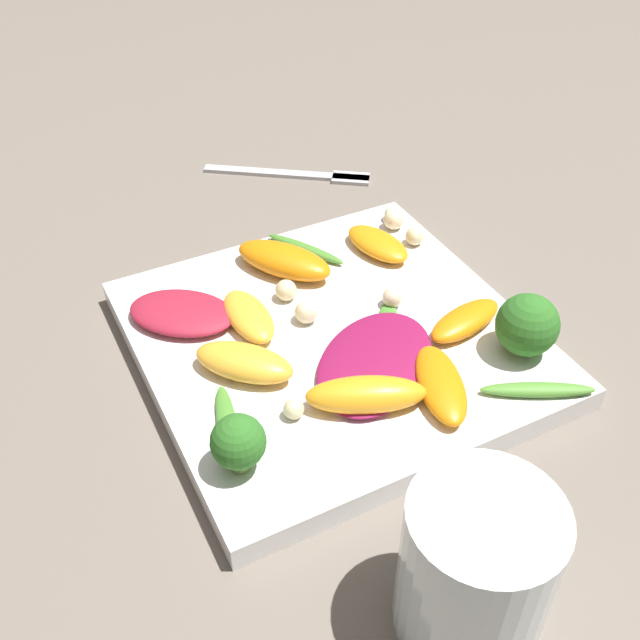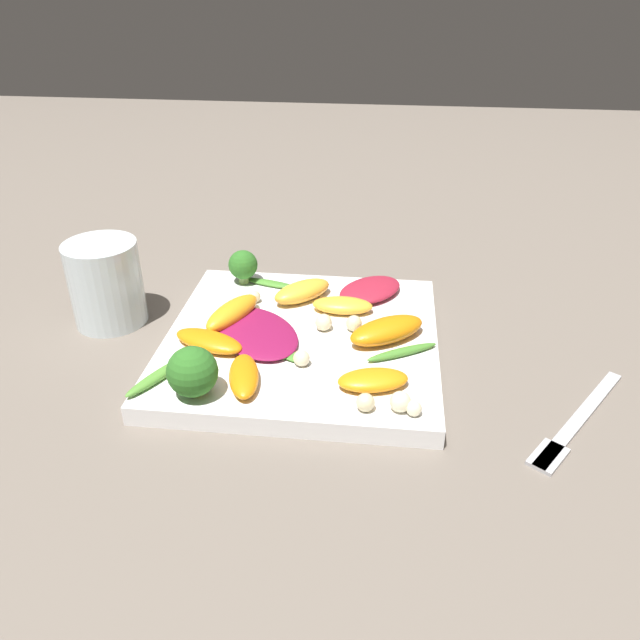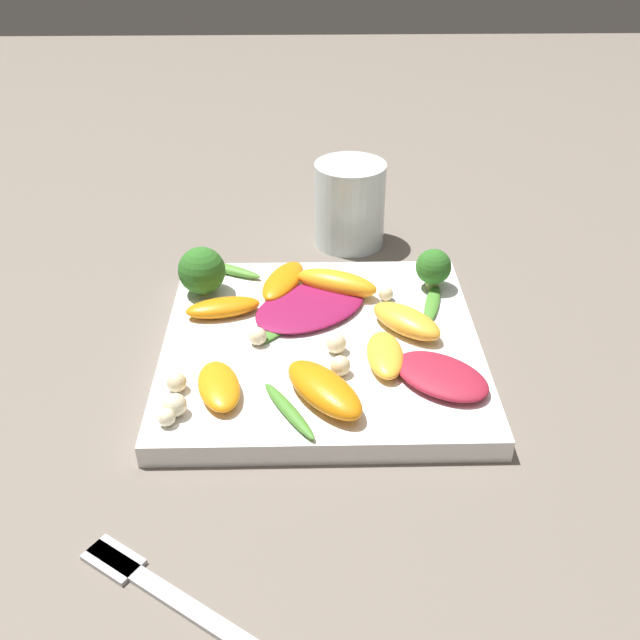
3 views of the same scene
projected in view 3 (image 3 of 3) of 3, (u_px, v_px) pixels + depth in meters
The scene contains 26 objects.
ground_plane at pixel (321, 356), 0.63m from camera, with size 2.40×2.40×0.00m, color #6B6056.
plate at pixel (321, 347), 0.63m from camera, with size 0.26×0.26×0.02m.
drinking_glass at pixel (350, 204), 0.78m from camera, with size 0.07×0.07×0.09m.
fork at pixel (168, 593), 0.43m from camera, with size 0.11×0.14×0.01m.
radicchio_leaf_0 at pixel (311, 306), 0.66m from camera, with size 0.12×0.13×0.01m.
radicchio_leaf_1 at pixel (441, 376), 0.57m from camera, with size 0.09×0.09×0.01m.
orange_segment_0 at pixel (385, 355), 0.59m from camera, with size 0.06×0.03×0.01m.
orange_segment_1 at pixel (223, 307), 0.65m from camera, with size 0.04×0.07×0.01m.
orange_segment_2 at pixel (337, 283), 0.68m from camera, with size 0.05×0.08×0.02m.
orange_segment_3 at pixel (219, 386), 0.56m from camera, with size 0.07×0.04×0.01m.
orange_segment_4 at pixel (321, 389), 0.55m from camera, with size 0.08×0.07×0.02m.
orange_segment_5 at pixel (283, 281), 0.69m from camera, with size 0.08×0.05×0.01m.
orange_segment_6 at pixel (406, 321), 0.63m from camera, with size 0.07×0.07×0.02m.
broccoli_floret_0 at pixel (202, 271), 0.67m from camera, with size 0.04×0.04×0.04m.
broccoli_floret_1 at pixel (433, 267), 0.68m from camera, with size 0.03×0.03×0.04m.
arugula_sprig_0 at pixel (285, 323), 0.64m from camera, with size 0.07×0.06×0.00m.
arugula_sprig_1 at pixel (432, 303), 0.66m from camera, with size 0.07×0.03×0.01m.
arugula_sprig_2 at pixel (289, 410), 0.54m from camera, with size 0.07×0.04×0.01m.
arugula_sprig_3 at pixel (227, 269), 0.71m from camera, with size 0.04×0.07×0.01m.
macadamia_nut_0 at pixel (258, 336), 0.61m from camera, with size 0.02×0.02×0.02m.
macadamia_nut_1 at pixel (386, 294), 0.67m from camera, with size 0.01×0.01×0.01m.
macadamia_nut_2 at pixel (336, 343), 0.60m from camera, with size 0.02×0.02×0.02m.
macadamia_nut_3 at pixel (340, 366), 0.58m from camera, with size 0.02×0.02×0.02m.
macadamia_nut_4 at pixel (166, 417), 0.53m from camera, with size 0.01×0.01×0.01m.
macadamia_nut_5 at pixel (175, 405), 0.54m from camera, with size 0.02×0.02×0.02m.
macadamia_nut_6 at pixel (177, 382), 0.56m from camera, with size 0.02×0.02×0.02m.
Camera 3 is at (-0.51, 0.01, 0.37)m, focal length 42.00 mm.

